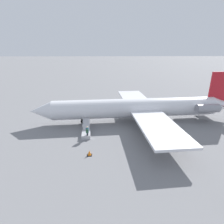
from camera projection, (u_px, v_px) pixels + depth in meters
ground_plane at (135, 121)px, 27.52m from camera, size 600.00×600.00×0.00m
airplane_main at (142, 107)px, 26.87m from camera, size 31.92×24.06×7.51m
boarding_stairs at (86, 132)px, 22.94m from camera, size 1.29×4.08×1.82m
passenger at (87, 132)px, 21.73m from camera, size 0.36×0.55×1.74m
traffic_cone_near_stairs at (89, 153)px, 18.54m from camera, size 0.52×0.52×0.58m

